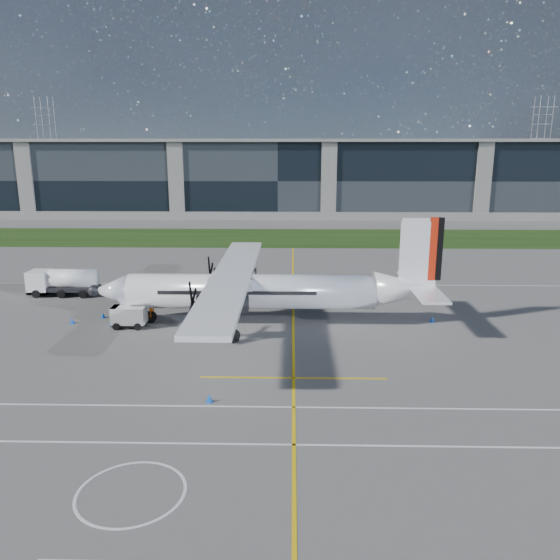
% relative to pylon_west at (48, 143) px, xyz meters
% --- Properties ---
extents(ground, '(400.00, 400.00, 0.00)m').
position_rel_pylon_west_xyz_m(ground, '(80.00, -110.00, -15.00)').
color(ground, '#5F5C5A').
rests_on(ground, ground).
extents(grass_strip, '(400.00, 18.00, 0.04)m').
position_rel_pylon_west_xyz_m(grass_strip, '(80.00, -102.00, -14.98)').
color(grass_strip, '#1B370F').
rests_on(grass_strip, ground).
extents(terminal_building, '(120.00, 20.00, 15.00)m').
position_rel_pylon_west_xyz_m(terminal_building, '(80.00, -70.00, -7.50)').
color(terminal_building, black).
rests_on(terminal_building, ground).
extents(tree_line, '(400.00, 6.00, 6.00)m').
position_rel_pylon_west_xyz_m(tree_line, '(80.00, -10.00, -12.00)').
color(tree_line, black).
rests_on(tree_line, ground).
extents(pylon_west, '(9.00, 4.60, 30.00)m').
position_rel_pylon_west_xyz_m(pylon_west, '(0.00, 0.00, 0.00)').
color(pylon_west, gray).
rests_on(pylon_west, ground).
extents(pylon_east, '(9.00, 4.60, 30.00)m').
position_rel_pylon_west_xyz_m(pylon_east, '(165.00, 0.00, 0.00)').
color(pylon_east, gray).
rests_on(pylon_east, ground).
extents(yellow_taxiway_centerline, '(0.20, 70.00, 0.01)m').
position_rel_pylon_west_xyz_m(yellow_taxiway_centerline, '(83.00, -140.00, -14.99)').
color(yellow_taxiway_centerline, yellow).
rests_on(yellow_taxiway_centerline, ground).
extents(white_lane_line, '(90.00, 0.15, 0.01)m').
position_rel_pylon_west_xyz_m(white_lane_line, '(80.00, -164.00, -14.99)').
color(white_lane_line, white).
rests_on(white_lane_line, ground).
extents(turboprop_aircraft, '(28.70, 29.76, 8.93)m').
position_rel_pylon_west_xyz_m(turboprop_aircraft, '(80.60, -145.08, -10.54)').
color(turboprop_aircraft, white).
rests_on(turboprop_aircraft, ground).
extents(fuel_tanker_truck, '(7.05, 2.29, 2.64)m').
position_rel_pylon_west_xyz_m(fuel_tanker_truck, '(59.82, -136.75, -13.68)').
color(fuel_tanker_truck, white).
rests_on(fuel_tanker_truck, ground).
extents(baggage_tug, '(2.89, 1.73, 1.73)m').
position_rel_pylon_west_xyz_m(baggage_tug, '(69.60, -146.22, -14.13)').
color(baggage_tug, silver).
rests_on(baggage_tug, ground).
extents(ground_crew_person, '(0.81, 0.97, 2.05)m').
position_rel_pylon_west_xyz_m(ground_crew_person, '(71.13, -145.02, -13.97)').
color(ground_crew_person, '#F25907').
rests_on(ground_crew_person, ground).
extents(safety_cone_stbdwing, '(0.36, 0.36, 0.50)m').
position_rel_pylon_west_xyz_m(safety_cone_stbdwing, '(78.53, -130.28, -14.75)').
color(safety_cone_stbdwing, blue).
rests_on(safety_cone_stbdwing, ground).
extents(safety_cone_nose_port, '(0.36, 0.36, 0.50)m').
position_rel_pylon_west_xyz_m(safety_cone_nose_port, '(67.97, -145.85, -14.75)').
color(safety_cone_nose_port, blue).
rests_on(safety_cone_nose_port, ground).
extents(safety_cone_tail, '(0.36, 0.36, 0.50)m').
position_rel_pylon_west_xyz_m(safety_cone_tail, '(94.68, -144.38, -14.75)').
color(safety_cone_tail, blue).
rests_on(safety_cone_tail, ground).
extents(safety_cone_nose_stbd, '(0.36, 0.36, 0.50)m').
position_rel_pylon_west_xyz_m(safety_cone_nose_stbd, '(66.58, -143.86, -14.75)').
color(safety_cone_nose_stbd, blue).
rests_on(safety_cone_nose_stbd, ground).
extents(safety_cone_portwing, '(0.36, 0.36, 0.50)m').
position_rel_pylon_west_xyz_m(safety_cone_portwing, '(78.10, -159.44, -14.75)').
color(safety_cone_portwing, blue).
rests_on(safety_cone_portwing, ground).
extents(safety_cone_fwd, '(0.36, 0.36, 0.50)m').
position_rel_pylon_west_xyz_m(safety_cone_fwd, '(64.53, -145.45, -14.75)').
color(safety_cone_fwd, blue).
rests_on(safety_cone_fwd, ground).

